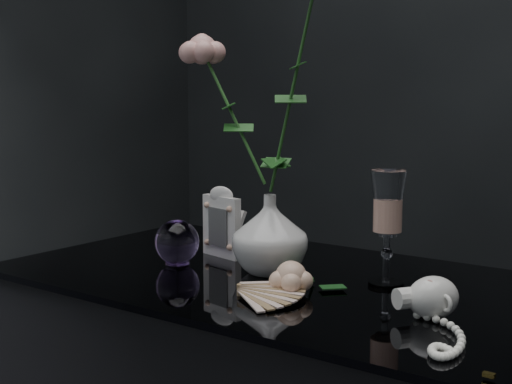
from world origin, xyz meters
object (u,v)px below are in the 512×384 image
Objects in this scene: vase at (270,234)px; paperweight at (177,242)px; picture_frame at (222,222)px; pearl_jar at (433,296)px; loose_rose at (291,277)px; wine_glass at (387,229)px.

paperweight is at bearing -166.07° from vase.
picture_frame is (-0.16, 0.05, -0.00)m from vase.
paperweight is 0.53m from pearl_jar.
picture_frame is at bearing 135.31° from loose_rose.
picture_frame is 0.90× the size of loose_rose.
wine_glass is 0.19m from loose_rose.
picture_frame is 1.67× the size of paperweight.
paperweight is 0.30m from loose_rose.
wine_glass is 1.25× the size of loose_rose.
wine_glass is at bearing 13.00° from vase.
picture_frame is 0.63× the size of pearl_jar.
vase is 0.91× the size of loose_rose.
loose_rose is at bearing -16.57° from picture_frame.
picture_frame is at bearing 161.28° from vase.
picture_frame is at bearing 72.91° from paperweight.
vase reaches higher than picture_frame.
paperweight reaches higher than pearl_jar.
picture_frame is at bearing -161.30° from pearl_jar.
wine_glass reaches higher than picture_frame.
pearl_jar is (0.34, -0.07, -0.04)m from vase.
vase is at bearing -159.13° from pearl_jar.
vase is 1.68× the size of paperweight.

